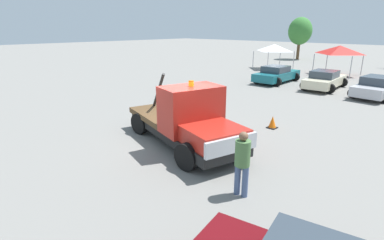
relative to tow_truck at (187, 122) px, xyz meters
The scene contains 10 objects.
ground_plane 1.05m from the tow_truck, 164.96° to the left, with size 160.00×160.00×0.00m, color gray.
tow_truck is the anchor object (origin of this frame).
person_near_truck 3.69m from the tow_truck, 22.80° to the right, with size 0.40×0.40×1.79m.
parked_car_teal 15.32m from the tow_truck, 106.85° to the left, with size 2.53×4.81×1.34m.
parked_car_cream 14.69m from the tow_truck, 92.43° to the left, with size 2.57×4.69×1.34m.
parked_car_silver 14.61m from the tow_truck, 78.74° to the left, with size 2.59×4.82×1.34m.
canopy_tent_white 23.65m from the tow_truck, 111.89° to the left, with size 3.14×3.14×2.58m.
canopy_tent_red 22.23m from the tow_truck, 95.93° to the left, with size 3.30×3.30×2.69m.
tree_left 35.36m from the tow_truck, 108.94° to the left, with size 3.13×3.13×5.59m.
traffic_cone 4.36m from the tow_truck, 73.98° to the left, with size 0.40×0.40×0.55m.
Camera 1 is at (7.70, -7.48, 4.28)m, focal length 28.00 mm.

